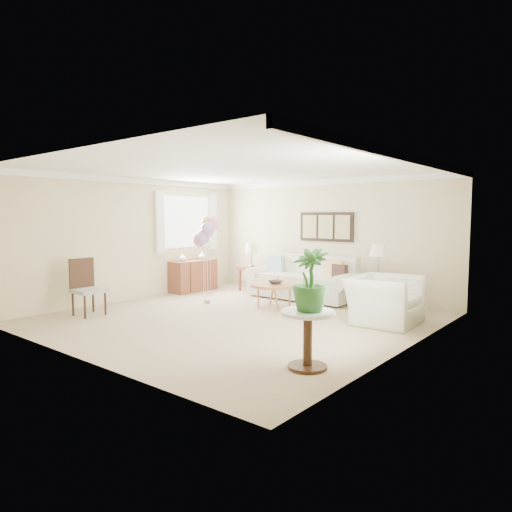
# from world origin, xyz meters

# --- Properties ---
(ground_plane) EXTENTS (6.00, 6.00, 0.00)m
(ground_plane) POSITION_xyz_m (0.00, 0.00, 0.00)
(ground_plane) COLOR tan
(room_shell) EXTENTS (6.04, 6.04, 2.60)m
(room_shell) POSITION_xyz_m (-0.11, 0.09, 1.63)
(room_shell) COLOR beige
(room_shell) RESTS_ON ground
(wall_art_triptych) EXTENTS (1.35, 0.06, 0.65)m
(wall_art_triptych) POSITION_xyz_m (0.00, 2.96, 1.55)
(wall_art_triptych) COLOR black
(wall_art_triptych) RESTS_ON ground
(sofa) EXTENTS (2.54, 0.95, 0.94)m
(sofa) POSITION_xyz_m (-0.17, 2.32, 0.37)
(sofa) COLOR silver
(sofa) RESTS_ON ground
(end_table_left) EXTENTS (0.53, 0.48, 0.57)m
(end_table_left) POSITION_xyz_m (-1.71, 2.41, 0.48)
(end_table_left) COLOR brown
(end_table_left) RESTS_ON ground
(end_table_right) EXTENTS (0.60, 0.54, 0.65)m
(end_table_right) POSITION_xyz_m (1.48, 2.46, 0.54)
(end_table_right) COLOR brown
(end_table_right) RESTS_ON ground
(lamp_left) EXTENTS (0.33, 0.33, 0.58)m
(lamp_left) POSITION_xyz_m (-1.71, 2.41, 1.01)
(lamp_left) COLOR gray
(lamp_left) RESTS_ON end_table_left
(lamp_right) EXTENTS (0.34, 0.34, 0.60)m
(lamp_right) POSITION_xyz_m (1.48, 2.46, 1.11)
(lamp_right) COLOR gray
(lamp_right) RESTS_ON end_table_right
(coffee_table) EXTENTS (0.93, 0.93, 0.47)m
(coffee_table) POSITION_xyz_m (-0.06, 1.13, 0.43)
(coffee_table) COLOR #A97744
(coffee_table) RESTS_ON ground
(decor_bowl) EXTENTS (0.28, 0.28, 0.07)m
(decor_bowl) POSITION_xyz_m (-0.05, 1.15, 0.50)
(decor_bowl) COLOR #312B28
(decor_bowl) RESTS_ON coffee_table
(armchair) EXTENTS (1.11, 1.25, 0.78)m
(armchair) POSITION_xyz_m (2.13, 1.27, 0.39)
(armchair) COLOR silver
(armchair) RESTS_ON ground
(side_table) EXTENTS (0.64, 0.64, 0.69)m
(side_table) POSITION_xyz_m (2.39, -1.50, 0.52)
(side_table) COLOR silver
(side_table) RESTS_ON ground
(potted_plant) EXTENTS (0.43, 0.43, 0.73)m
(potted_plant) POSITION_xyz_m (2.42, -1.49, 1.06)
(potted_plant) COLOR #24531B
(potted_plant) RESTS_ON side_table
(accent_chair) EXTENTS (0.51, 0.51, 1.03)m
(accent_chair) POSITION_xyz_m (-2.31, -1.54, 0.53)
(accent_chair) COLOR #95A091
(accent_chair) RESTS_ON ground
(credenza) EXTENTS (0.46, 1.20, 0.74)m
(credenza) POSITION_xyz_m (-2.76, 1.50, 0.37)
(credenza) COLOR brown
(credenza) RESTS_ON ground
(vase_white) EXTENTS (0.19, 0.19, 0.18)m
(vase_white) POSITION_xyz_m (-2.74, 1.15, 0.83)
(vase_white) COLOR silver
(vase_white) RESTS_ON credenza
(vase_sage) EXTENTS (0.23, 0.23, 0.19)m
(vase_sage) POSITION_xyz_m (-2.74, 1.77, 0.84)
(vase_sage) COLOR beige
(vase_sage) RESTS_ON credenza
(balloon_cluster) EXTENTS (0.50, 0.47, 1.80)m
(balloon_cluster) POSITION_xyz_m (-1.39, 0.60, 1.49)
(balloon_cluster) COLOR gray
(balloon_cluster) RESTS_ON ground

